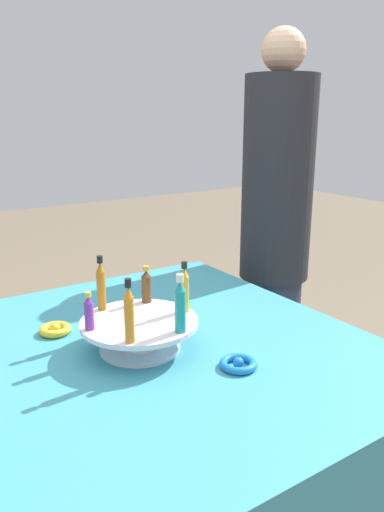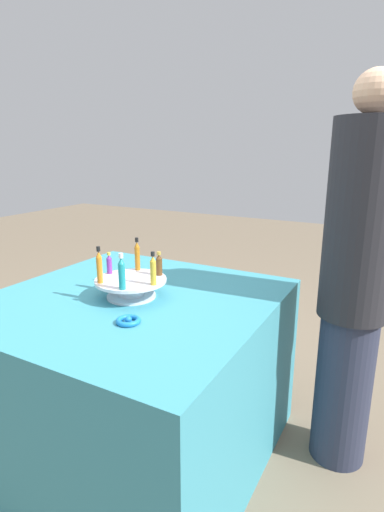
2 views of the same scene
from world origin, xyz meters
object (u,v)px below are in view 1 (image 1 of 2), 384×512
(bottle_gold, at_px, (184,289))
(person_figure, at_px, (275,243))
(bottle_brown, at_px, (146,286))
(bottle_amber, at_px, (101,285))
(display_stand, at_px, (140,331))
(ribbon_bow_blue, at_px, (238,364))
(bottle_orange, at_px, (129,313))
(ribbon_bow_gold, at_px, (55,329))
(bottle_teal, at_px, (180,306))
(bottle_purple, at_px, (89,312))

(bottle_gold, distance_m, person_figure, 0.79)
(bottle_brown, xyz_separation_m, bottle_amber, (-0.12, 0.02, 0.02))
(bottle_amber, distance_m, person_figure, 0.89)
(display_stand, height_order, ribbon_bow_blue, display_stand)
(bottle_gold, xyz_separation_m, ribbon_bow_blue, (0.02, -0.19, -0.13))
(bottle_gold, height_order, person_figure, person_figure)
(bottle_orange, bearing_deg, ribbon_bow_gold, 102.78)
(ribbon_bow_gold, xyz_separation_m, ribbon_bow_blue, (0.28, -0.41, -0.00))
(bottle_teal, distance_m, person_figure, 0.90)
(bottle_gold, relative_size, bottle_amber, 0.92)
(bottle_purple, bearing_deg, bottle_amber, 52.65)
(display_stand, height_order, bottle_amber, bottle_amber)
(display_stand, relative_size, bottle_amber, 2.02)
(bottle_amber, xyz_separation_m, bottle_orange, (-0.03, -0.21, 0.00))
(person_figure, bearing_deg, ribbon_bow_gold, -15.05)
(bottle_teal, height_order, ribbon_bow_blue, bottle_teal)
(display_stand, distance_m, person_figure, 0.88)
(bottle_orange, relative_size, ribbon_bow_gold, 1.75)
(bottle_purple, bearing_deg, ribbon_bow_gold, 96.57)
(bottle_teal, bearing_deg, person_figure, 33.41)
(bottle_brown, height_order, bottle_purple, bottle_brown)
(person_figure, bearing_deg, display_stand, -0.00)
(bottle_orange, xyz_separation_m, ribbon_bow_gold, (-0.07, 0.30, -0.13))
(display_stand, relative_size, ribbon_bow_blue, 3.32)
(bottle_purple, relative_size, person_figure, 0.06)
(bottle_amber, relative_size, ribbon_bow_gold, 1.70)
(bottle_teal, distance_m, bottle_brown, 0.21)
(bottle_brown, distance_m, bottle_purple, 0.21)
(ribbon_bow_gold, bearing_deg, bottle_purple, -83.43)
(bottle_teal, distance_m, ribbon_bow_blue, 0.19)
(bottle_amber, bearing_deg, bottle_brown, -7.35)
(bottle_brown, xyz_separation_m, ribbon_bow_gold, (-0.22, 0.11, -0.11))
(bottle_orange, distance_m, ribbon_bow_gold, 0.34)
(bottle_purple, xyz_separation_m, bottle_orange, (0.05, -0.11, 0.03))
(person_figure, bearing_deg, bottle_amber, -7.87)
(bottle_gold, height_order, ribbon_bow_blue, bottle_gold)
(ribbon_bow_blue, bearing_deg, bottle_gold, 96.57)
(ribbon_bow_gold, bearing_deg, bottle_amber, -44.67)
(bottle_amber, height_order, ribbon_bow_gold, bottle_amber)
(ribbon_bow_gold, height_order, ribbon_bow_blue, ribbon_bow_gold)
(bottle_brown, height_order, bottle_orange, bottle_orange)
(bottle_gold, distance_m, bottle_orange, 0.21)
(bottle_teal, bearing_deg, bottle_amber, 112.65)
(bottle_amber, xyz_separation_m, bottle_purple, (-0.07, -0.10, -0.02))
(bottle_orange, xyz_separation_m, ribbon_bow_blue, (0.22, -0.11, -0.14))
(bottle_gold, xyz_separation_m, ribbon_bow_gold, (-0.26, 0.22, -0.13))
(display_stand, distance_m, bottle_gold, 0.15)
(display_stand, height_order, bottle_teal, bottle_teal)
(bottle_brown, height_order, ribbon_bow_blue, bottle_brown)
(display_stand, distance_m, bottle_orange, 0.15)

